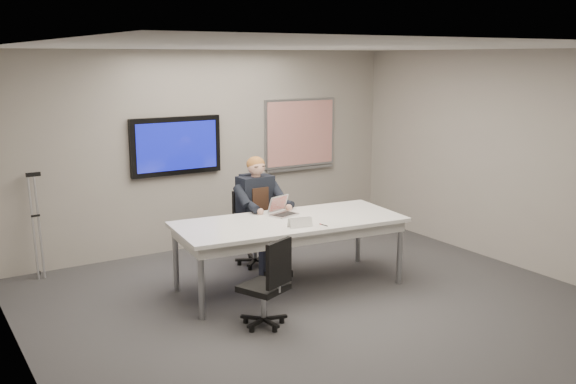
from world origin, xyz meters
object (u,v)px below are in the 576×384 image
laptop (282,210)px  seated_person (263,225)px  conference_table (290,228)px  office_chair_near (267,299)px  office_chair_far (253,242)px

laptop → seated_person: bearing=73.8°
conference_table → seated_person: (0.05, 0.73, -0.14)m
conference_table → laptop: laptop is taller
conference_table → laptop: (0.06, 0.28, 0.15)m
office_chair_near → seated_person: seated_person is taller
office_chair_far → office_chair_near: size_ratio=1.05×
office_chair_far → laptop: 0.91m
conference_table → office_chair_far: 1.07m
seated_person → laptop: (0.01, -0.45, 0.29)m
conference_table → office_chair_far: office_chair_far is taller
conference_table → office_chair_far: (0.04, 0.98, -0.42)m
office_chair_near → laptop: size_ratio=2.49×
seated_person → laptop: size_ratio=3.88×
office_chair_far → office_chair_near: (-0.85, -1.84, -0.02)m
office_chair_near → seated_person: (0.85, 1.58, 0.30)m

